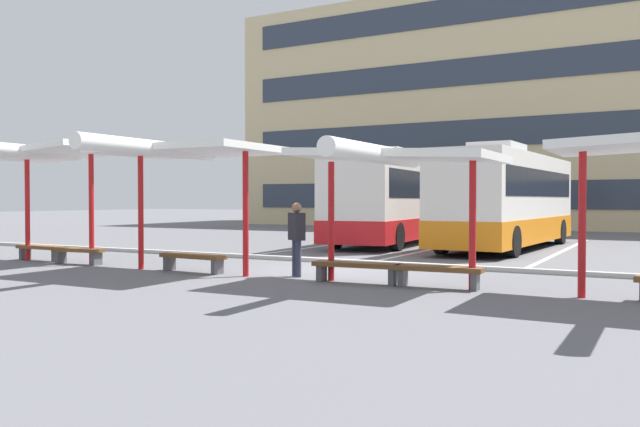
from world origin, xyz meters
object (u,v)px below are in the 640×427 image
(coach_bus_0, at_px, (397,201))
(waiting_shelter_1, at_px, (183,153))
(bench_4, at_px, (438,272))
(bench_1, at_px, (78,252))
(coach_bus_1, at_px, (507,201))
(waiting_shelter_2, at_px, (393,158))
(bench_3, at_px, (357,267))
(bench_0, at_px, (41,249))
(bench_2, at_px, (193,259))
(waiting_passenger_0, at_px, (297,234))
(waiting_shelter_0, at_px, (50,155))

(coach_bus_0, bearing_deg, waiting_shelter_1, -92.40)
(coach_bus_0, height_order, bench_4, coach_bus_0)
(bench_1, xyz_separation_m, waiting_shelter_1, (4.10, -0.37, 2.61))
(coach_bus_1, xyz_separation_m, bench_1, (-9.21, -11.53, -1.40))
(bench_1, relative_size, waiting_shelter_1, 0.33)
(bench_1, height_order, waiting_shelter_1, waiting_shelter_1)
(waiting_shelter_2, height_order, bench_3, waiting_shelter_2)
(waiting_shelter_1, bearing_deg, coach_bus_0, 87.60)
(bench_0, relative_size, bench_2, 0.90)
(coach_bus_0, bearing_deg, bench_4, -64.69)
(waiting_passenger_0, bearing_deg, bench_3, -12.41)
(coach_bus_0, distance_m, waiting_passenger_0, 12.05)
(waiting_shelter_1, bearing_deg, bench_1, 174.80)
(bench_0, height_order, waiting_shelter_2, waiting_shelter_2)
(coach_bus_1, height_order, waiting_passenger_0, coach_bus_1)
(waiting_shelter_2, bearing_deg, bench_1, 179.40)
(coach_bus_1, distance_m, bench_2, 12.71)
(bench_2, bearing_deg, bench_4, 1.17)
(bench_1, distance_m, waiting_shelter_2, 9.74)
(bench_0, bearing_deg, bench_4, -0.41)
(waiting_shelter_1, relative_size, bench_4, 2.75)
(bench_1, xyz_separation_m, waiting_passenger_0, (6.83, 0.41, 0.68))
(coach_bus_1, xyz_separation_m, bench_0, (-11.01, -11.34, -1.40))
(waiting_shelter_2, distance_m, waiting_passenger_0, 3.14)
(waiting_shelter_0, height_order, bench_3, waiting_shelter_0)
(bench_3, bearing_deg, coach_bus_1, 86.76)
(coach_bus_0, xyz_separation_m, waiting_passenger_0, (2.21, -11.82, -0.75))
(bench_3, bearing_deg, coach_bus_0, 107.88)
(waiting_shelter_0, height_order, bench_2, waiting_shelter_0)
(waiting_passenger_0, bearing_deg, bench_4, -4.99)
(waiting_shelter_0, height_order, bench_1, waiting_shelter_0)
(bench_0, xyz_separation_m, waiting_shelter_2, (11.26, -0.29, 2.32))
(bench_2, height_order, waiting_passenger_0, waiting_passenger_0)
(waiting_shelter_0, height_order, waiting_passenger_0, waiting_shelter_0)
(waiting_shelter_0, distance_m, bench_2, 5.69)
(bench_3, xyz_separation_m, waiting_passenger_0, (-1.73, 0.38, 0.67))
(bench_2, bearing_deg, waiting_shelter_2, -0.82)
(waiting_shelter_1, relative_size, bench_3, 2.52)
(bench_0, height_order, bench_4, same)
(waiting_shelter_2, bearing_deg, waiting_shelter_0, -179.56)
(bench_4, bearing_deg, waiting_shelter_1, -175.64)
(waiting_shelter_0, xyz_separation_m, bench_1, (0.90, 0.18, -2.72))
(waiting_shelter_1, xyz_separation_m, bench_3, (4.46, 0.41, -2.60))
(bench_3, bearing_deg, waiting_shelter_2, -8.36)
(coach_bus_1, height_order, waiting_shelter_1, coach_bus_1)
(waiting_shelter_1, distance_m, waiting_passenger_0, 3.44)
(bench_4, distance_m, waiting_passenger_0, 3.60)
(waiting_shelter_2, bearing_deg, coach_bus_1, 91.22)
(bench_0, distance_m, bench_4, 12.16)
(bench_0, bearing_deg, waiting_shelter_2, -1.49)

